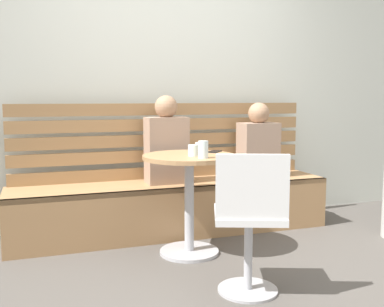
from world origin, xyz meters
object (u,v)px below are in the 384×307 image
(booth_bench, at_px, (173,208))
(cup_glass_tall, at_px, (203,149))
(person_adult, at_px, (166,144))
(cup_espresso_small, at_px, (195,150))
(cup_glass_short, at_px, (194,150))
(cafe_table, at_px, (189,185))
(person_child_left, at_px, (258,144))
(cup_ceramic_white, at_px, (200,147))
(white_chair, at_px, (250,218))
(phone_on_table, at_px, (215,151))

(booth_bench, relative_size, cup_glass_tall, 22.50)
(person_adult, relative_size, cup_espresso_small, 13.09)
(cup_glass_short, bearing_deg, cafe_table, 99.04)
(cafe_table, relative_size, person_child_left, 1.11)
(cup_glass_tall, relative_size, cup_ceramic_white, 1.50)
(cup_glass_tall, height_order, cup_glass_short, cup_glass_tall)
(white_chair, bearing_deg, phone_on_table, 80.69)
(cup_glass_short, xyz_separation_m, phone_on_table, (0.23, 0.17, -0.04))
(booth_bench, bearing_deg, phone_on_table, -64.89)
(cafe_table, xyz_separation_m, white_chair, (0.09, -0.81, -0.05))
(booth_bench, xyz_separation_m, white_chair, (0.05, -1.34, 0.24))
(white_chair, xyz_separation_m, person_child_left, (0.76, 1.36, 0.27))
(person_child_left, distance_m, cup_espresso_small, 0.94)
(person_adult, relative_size, phone_on_table, 5.23)
(cup_ceramic_white, relative_size, phone_on_table, 0.57)
(person_adult, relative_size, cup_glass_tall, 6.11)
(cafe_table, height_order, person_child_left, person_child_left)
(person_adult, bearing_deg, booth_bench, -13.46)
(booth_bench, height_order, cup_ceramic_white, cup_ceramic_white)
(phone_on_table, bearing_deg, cup_glass_tall, 98.91)
(cup_glass_short, bearing_deg, cup_espresso_small, 66.97)
(cup_espresso_small, distance_m, phone_on_table, 0.19)
(cup_glass_tall, xyz_separation_m, cup_glass_short, (-0.02, 0.14, -0.02))
(white_chair, height_order, cup_ceramic_white, white_chair)
(white_chair, relative_size, person_child_left, 1.27)
(cup_glass_tall, relative_size, cup_glass_short, 1.50)
(person_child_left, bearing_deg, cup_glass_short, -143.65)
(booth_bench, xyz_separation_m, cafe_table, (-0.04, -0.53, 0.30))
(cup_glass_short, distance_m, phone_on_table, 0.29)
(cafe_table, distance_m, cup_glass_tall, 0.35)
(cup_espresso_small, xyz_separation_m, cup_ceramic_white, (0.09, 0.13, 0.01))
(cafe_table, height_order, phone_on_table, phone_on_table)
(cafe_table, distance_m, person_adult, 0.60)
(cup_espresso_small, bearing_deg, person_adult, 98.19)
(booth_bench, distance_m, white_chair, 1.36)
(booth_bench, bearing_deg, white_chair, -87.77)
(cup_glass_tall, bearing_deg, booth_bench, 89.52)
(white_chair, bearing_deg, cup_ceramic_white, 86.55)
(cup_ceramic_white, bearing_deg, person_child_left, 28.52)
(cafe_table, relative_size, cup_glass_short, 9.25)
(cup_espresso_small, xyz_separation_m, cup_glass_tall, (-0.02, -0.24, 0.03))
(cup_espresso_small, bearing_deg, white_chair, -87.72)
(white_chair, xyz_separation_m, phone_on_table, (0.15, 0.91, 0.28))
(booth_bench, distance_m, cafe_table, 0.61)
(person_child_left, xyz_separation_m, cup_glass_tall, (-0.81, -0.75, 0.06))
(cup_espresso_small, bearing_deg, cup_glass_short, -113.03)
(booth_bench, distance_m, cup_glass_tall, 0.93)
(person_child_left, bearing_deg, cafe_table, -147.07)
(cup_glass_short, height_order, cup_ceramic_white, cup_glass_short)
(cup_ceramic_white, bearing_deg, phone_on_table, -37.24)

